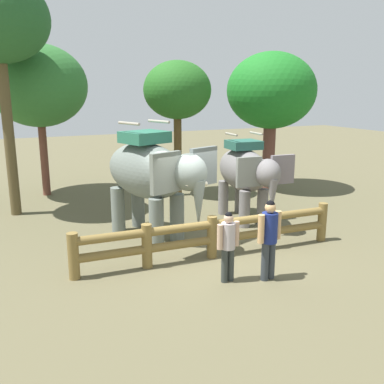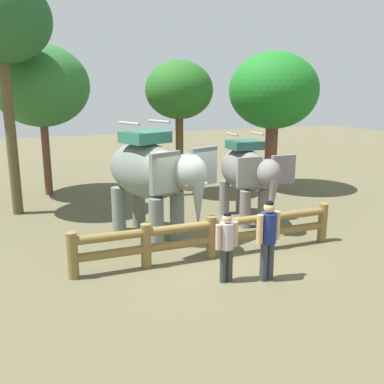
{
  "view_description": "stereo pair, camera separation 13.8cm",
  "coord_description": "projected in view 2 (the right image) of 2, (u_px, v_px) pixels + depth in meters",
  "views": [
    {
      "loc": [
        -4.58,
        -9.02,
        4.04
      ],
      "look_at": [
        0.0,
        0.99,
        1.4
      ],
      "focal_mm": 40.23,
      "sensor_mm": 36.0,
      "label": 1
    },
    {
      "loc": [
        -4.45,
        -9.08,
        4.04
      ],
      "look_at": [
        0.0,
        0.99,
        1.4
      ],
      "focal_mm": 40.23,
      "sensor_mm": 36.0,
      "label": 2
    }
  ],
  "objects": [
    {
      "name": "tree_deep_back",
      "position": [
        274.0,
        92.0,
        16.95
      ],
      "size": [
        3.52,
        3.52,
        5.48
      ],
      "color": "brown",
      "rests_on": "ground"
    },
    {
      "name": "elephant_center",
      "position": [
        247.0,
        173.0,
        13.18
      ],
      "size": [
        1.82,
        3.2,
        2.74
      ],
      "color": "slate",
      "rests_on": "ground"
    },
    {
      "name": "ground_plane",
      "position": [
        208.0,
        255.0,
        10.77
      ],
      "size": [
        60.0,
        60.0,
        0.0
      ],
      "primitive_type": "plane",
      "color": "brown"
    },
    {
      "name": "tree_far_right",
      "position": [
        41.0,
        86.0,
        15.97
      ],
      "size": [
        3.58,
        3.58,
        5.68
      ],
      "color": "brown",
      "rests_on": "ground"
    },
    {
      "name": "tree_back_center",
      "position": [
        179.0,
        91.0,
        15.92
      ],
      "size": [
        2.52,
        2.52,
        5.08
      ],
      "color": "#523D1F",
      "rests_on": "ground"
    },
    {
      "name": "elephant_near_left",
      "position": [
        151.0,
        174.0,
        11.61
      ],
      "size": [
        2.65,
        3.84,
        3.21
      ],
      "color": "slate",
      "rests_on": "ground"
    },
    {
      "name": "tourist_woman_in_black",
      "position": [
        268.0,
        235.0,
        9.14
      ],
      "size": [
        0.62,
        0.4,
        1.78
      ],
      "color": "#31373D",
      "rests_on": "ground"
    },
    {
      "name": "log_fence",
      "position": [
        211.0,
        234.0,
        10.46
      ],
      "size": [
        6.82,
        0.53,
        1.05
      ],
      "color": "olive",
      "rests_on": "ground"
    },
    {
      "name": "tree_far_left",
      "position": [
        0.0,
        21.0,
        12.92
      ],
      "size": [
        3.09,
        3.09,
        7.41
      ],
      "color": "brown",
      "rests_on": "ground"
    },
    {
      "name": "tourist_man_in_blue",
      "position": [
        227.0,
        242.0,
        9.08
      ],
      "size": [
        0.55,
        0.33,
        1.55
      ],
      "color": "#323836",
      "rests_on": "ground"
    }
  ]
}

